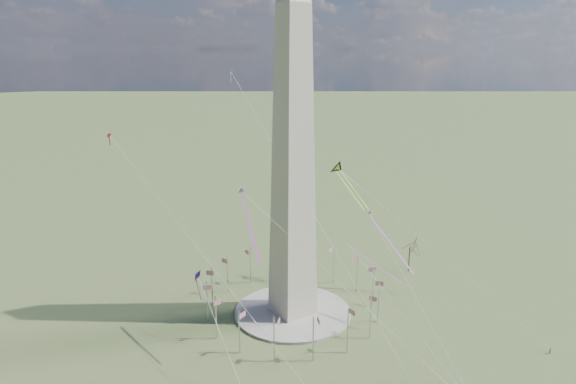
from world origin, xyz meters
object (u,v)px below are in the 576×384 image
tree_near (410,246)px  person_east (550,351)px  kite_delta_black (339,171)px  washington_monument (293,162)px

tree_near → person_east: (-8.08, -58.72, -9.16)m
tree_near → person_east: size_ratio=8.25×
person_east → kite_delta_black: bearing=-84.8°
washington_monument → tree_near: (53.15, 1.99, -37.94)m
person_east → washington_monument: bearing=-59.4°
washington_monument → tree_near: 65.33m
person_east → kite_delta_black: 81.89m
person_east → kite_delta_black: size_ratio=0.10×
tree_near → kite_delta_black: (-24.49, 11.86, 28.98)m
washington_monument → kite_delta_black: size_ratio=5.99×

